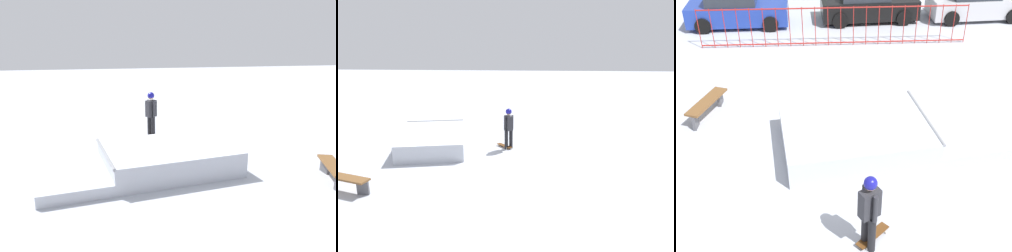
{
  "view_description": "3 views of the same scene",
  "coord_description": "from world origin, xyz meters",
  "views": [
    {
      "loc": [
        2.1,
        9.59,
        3.79
      ],
      "look_at": [
        0.26,
        -1.21,
        0.9
      ],
      "focal_mm": 37.62,
      "sensor_mm": 36.0,
      "label": 1
    },
    {
      "loc": [
        -12.69,
        -3.59,
        4.75
      ],
      "look_at": [
        0.53,
        -2.88,
        1.0
      ],
      "focal_mm": 35.56,
      "sensor_mm": 36.0,
      "label": 2
    },
    {
      "loc": [
        0.0,
        -8.52,
        6.51
      ],
      "look_at": [
        0.21,
        0.29,
        0.6
      ],
      "focal_mm": 45.56,
      "sensor_mm": 36.0,
      "label": 3
    }
  ],
  "objects": [
    {
      "name": "ground_plane",
      "position": [
        0.0,
        0.0,
        0.0
      ],
      "size": [
        60.0,
        60.0,
        0.0
      ],
      "primitive_type": "plane",
      "color": "#B2B7C1"
    },
    {
      "name": "skate_ramp",
      "position": [
        0.97,
        0.32,
        0.32
      ],
      "size": [
        5.77,
        3.51,
        0.74
      ],
      "rotation": [
        0.0,
        0.0,
        0.18
      ],
      "color": "silver",
      "rests_on": "ground"
    },
    {
      "name": "skater",
      "position": [
        0.59,
        -2.99,
        1.01
      ],
      "size": [
        0.44,
        0.39,
        1.73
      ],
      "rotation": [
        0.0,
        0.0,
        0.54
      ],
      "color": "black",
      "rests_on": "ground"
    },
    {
      "name": "skateboard",
      "position": [
        0.7,
        -2.8,
        0.08
      ],
      "size": [
        0.71,
        0.71,
        0.09
      ],
      "rotation": [
        0.0,
        0.0,
        0.78
      ],
      "color": "#593314",
      "rests_on": "ground"
    },
    {
      "name": "park_bench",
      "position": [
        -3.6,
        1.84,
        0.36
      ],
      "size": [
        0.87,
        1.65,
        0.48
      ],
      "rotation": [
        0.0,
        0.0,
        4.4
      ],
      "color": "brown",
      "rests_on": "ground"
    }
  ]
}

